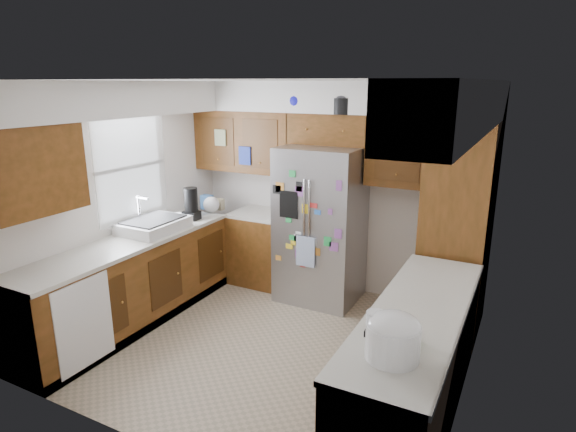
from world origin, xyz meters
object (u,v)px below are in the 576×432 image
at_px(paper_towel, 375,332).
at_px(pantry, 457,229).
at_px(fridge, 321,225).
at_px(rice_cooker, 393,335).

bearing_deg(paper_towel, pantry, 87.11).
bearing_deg(fridge, pantry, -2.06).
xyz_separation_m(rice_cooker, paper_towel, (-0.12, 0.03, -0.02)).
bearing_deg(pantry, fridge, 177.94).
bearing_deg(rice_cooker, paper_towel, 167.35).
height_order(pantry, rice_cooker, pantry).
bearing_deg(fridge, rice_cooker, -57.83).
distance_m(fridge, paper_towel, 2.74).
distance_m(pantry, rice_cooker, 2.33).
distance_m(pantry, fridge, 1.51).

